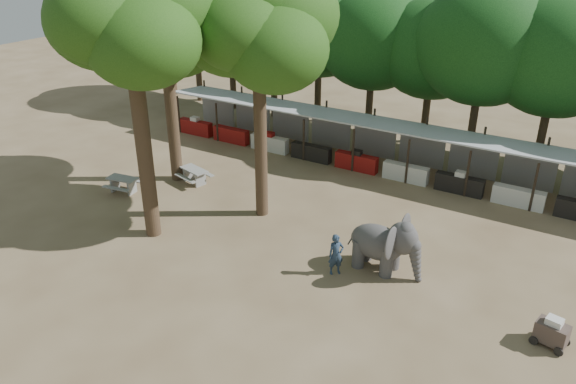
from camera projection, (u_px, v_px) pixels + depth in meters
The scene contains 11 objects.
ground at pixel (240, 300), 20.04m from camera, with size 100.00×100.00×0.00m, color brown.
vendor_stalls at pixel (388, 149), 30.23m from camera, with size 28.00×2.99×2.80m.
yard_tree_left at pixel (163, 17), 26.29m from camera, with size 7.10×6.90×11.02m.
yard_tree_center at pixel (129, 13), 20.59m from camera, with size 7.10×6.90×12.04m.
yard_tree_back at pixel (258, 23), 22.58m from camera, with size 7.10×6.90×11.36m.
backdrop_trees at pixel (428, 51), 32.34m from camera, with size 46.46×5.95×8.33m.
elephant at pixel (386, 244), 21.32m from camera, with size 3.03×2.32×2.32m.
handler at pixel (336, 255), 21.26m from camera, with size 0.60×0.40×1.66m, color #26384C.
picnic_table_near at pixel (123, 183), 27.93m from camera, with size 1.74×1.61×0.77m.
picnic_table_far at pixel (194, 174), 28.91m from camera, with size 1.86×1.75×0.78m.
cart_front at pixel (552, 332), 17.71m from camera, with size 1.19×0.90×1.04m.
Camera 1 is at (9.90, -13.17, 12.16)m, focal length 35.00 mm.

